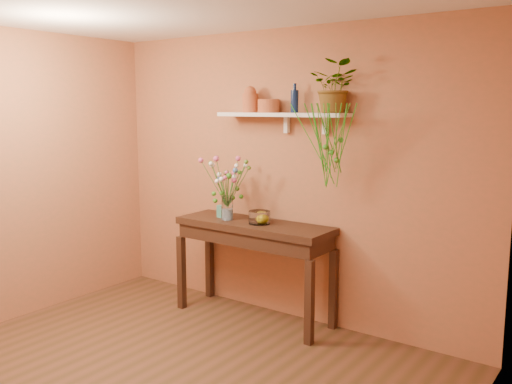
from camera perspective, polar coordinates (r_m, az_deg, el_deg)
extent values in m
cube|color=#B36541|center=(5.18, 2.92, 1.71)|extent=(4.00, 0.04, 2.70)
cube|color=#B36541|center=(2.53, 16.51, -6.20)|extent=(0.04, 4.00, 2.70)
cube|color=#3D2016|center=(5.13, -0.23, -3.49)|extent=(1.53, 0.49, 0.07)
cube|color=#3D2016|center=(5.15, -0.23, -4.56)|extent=(1.47, 0.45, 0.13)
cube|color=#3D2016|center=(5.56, -7.72, -8.24)|extent=(0.07, 0.07, 0.73)
cube|color=#3D2016|center=(4.72, 5.56, -11.35)|extent=(0.07, 0.07, 0.73)
cube|color=#3D2016|center=(5.86, -4.83, -7.29)|extent=(0.07, 0.07, 0.73)
cube|color=#3D2016|center=(5.07, 8.03, -9.94)|extent=(0.07, 0.07, 0.73)
cube|color=white|center=(5.00, 2.63, 8.01)|extent=(1.30, 0.24, 0.04)
cube|color=white|center=(5.09, 3.22, 6.98)|extent=(0.04, 0.05, 0.15)
cube|color=white|center=(4.88, 7.20, 6.85)|extent=(0.04, 0.05, 0.15)
cylinder|color=#B95436|center=(5.20, -0.60, 9.20)|extent=(0.18, 0.18, 0.17)
sphere|color=#B95436|center=(5.20, -0.61, 10.28)|extent=(0.12, 0.12, 0.12)
cylinder|color=#B95436|center=(5.10, 1.31, 8.91)|extent=(0.26, 0.26, 0.12)
cylinder|color=#0D1D41|center=(4.96, 4.02, 9.34)|extent=(0.07, 0.07, 0.20)
cylinder|color=#0D1D41|center=(4.96, 4.03, 10.83)|extent=(0.03, 0.03, 0.06)
imported|color=#38801D|center=(4.74, 8.23, 10.76)|extent=(0.45, 0.40, 0.44)
cylinder|color=#38801D|center=(4.54, 8.83, 6.38)|extent=(0.18, 0.06, 0.43)
cylinder|color=#208B17|center=(4.54, 8.12, 5.44)|extent=(0.03, 0.31, 0.58)
cylinder|color=#208B17|center=(4.58, 7.46, 4.68)|extent=(0.12, 0.19, 0.71)
cylinder|color=#38801D|center=(4.49, 8.31, 6.21)|extent=(0.11, 0.24, 0.46)
cylinder|color=#208B17|center=(4.55, 8.08, 4.85)|extent=(0.17, 0.09, 0.67)
cylinder|color=#208B17|center=(4.58, 7.13, 6.72)|extent=(0.04, 0.23, 0.38)
cylinder|color=#38801D|center=(4.58, 7.32, 5.48)|extent=(0.03, 0.29, 0.58)
cylinder|color=#208B17|center=(4.53, 9.37, 5.64)|extent=(0.26, 0.18, 0.55)
cylinder|color=#208B17|center=(4.53, 8.87, 4.68)|extent=(0.16, 0.16, 0.70)
cylinder|color=#38801D|center=(4.54, 8.80, 5.64)|extent=(0.18, 0.16, 0.55)
cylinder|color=#208B17|center=(4.58, 7.34, 5.52)|extent=(0.11, 0.17, 0.58)
cylinder|color=#208B17|center=(4.59, 6.46, 5.44)|extent=(0.04, 0.18, 0.59)
cylinder|color=#38801D|center=(4.63, 6.52, 4.76)|extent=(0.12, 0.10, 0.70)
cylinder|color=#208B17|center=(4.60, 6.59, 4.92)|extent=(0.18, 0.22, 0.68)
cylinder|color=#208B17|center=(4.63, 6.58, 5.50)|extent=(0.14, 0.07, 0.59)
cylinder|color=#38801D|center=(4.61, 6.80, 4.79)|extent=(0.01, 0.18, 0.70)
cylinder|color=#208B17|center=(4.72, 5.45, 5.73)|extent=(0.34, 0.07, 0.56)
cylinder|color=#208B17|center=(4.61, 7.40, 5.24)|extent=(0.04, 0.10, 0.62)
sphere|color=#38801D|center=(4.59, 7.82, 4.10)|extent=(0.05, 0.05, 0.05)
sphere|color=#38801D|center=(4.58, 8.78, 5.35)|extent=(0.05, 0.05, 0.05)
sphere|color=#38801D|center=(4.57, 7.20, 4.63)|extent=(0.05, 0.05, 0.05)
sphere|color=#38801D|center=(4.62, 8.33, 3.28)|extent=(0.05, 0.05, 0.05)
cylinder|color=white|center=(5.22, -2.99, -1.67)|extent=(0.11, 0.11, 0.23)
cylinder|color=silver|center=(5.23, -2.98, -2.30)|extent=(0.10, 0.10, 0.11)
cylinder|color=#386B28|center=(5.15, -3.52, -0.21)|extent=(0.03, 0.13, 0.26)
sphere|color=white|center=(5.10, -4.07, 1.13)|extent=(0.04, 0.04, 0.04)
cylinder|color=#386B28|center=(5.12, -3.30, -0.11)|extent=(0.05, 0.14, 0.29)
sphere|color=white|center=(5.04, -3.62, 1.35)|extent=(0.04, 0.04, 0.04)
cylinder|color=#386B28|center=(5.09, -3.11, -0.05)|extent=(0.11, 0.18, 0.31)
sphere|color=#D85086|center=(4.96, -3.23, 1.50)|extent=(0.04, 0.04, 0.04)
cylinder|color=#386B28|center=(5.15, -3.04, 0.23)|extent=(0.05, 0.07, 0.34)
sphere|color=#D85086|center=(5.09, -3.09, 2.03)|extent=(0.04, 0.04, 0.04)
cylinder|color=#386B28|center=(5.13, -2.91, 0.04)|extent=(0.10, 0.10, 0.31)
sphere|color=#38801D|center=(5.04, -2.82, 1.67)|extent=(0.05, 0.05, 0.05)
cylinder|color=#386B28|center=(5.13, -2.52, 0.57)|extent=(0.14, 0.04, 0.40)
sphere|color=white|center=(5.05, -2.03, 2.74)|extent=(0.04, 0.04, 0.04)
cylinder|color=#386B28|center=(5.15, -2.65, -0.17)|extent=(0.11, 0.04, 0.27)
sphere|color=#D85086|center=(5.08, -2.30, 1.22)|extent=(0.05, 0.05, 0.05)
cylinder|color=#386B28|center=(5.11, -2.02, 0.76)|extent=(0.23, 0.01, 0.44)
sphere|color=#528029|center=(5.02, -1.02, 3.14)|extent=(0.04, 0.04, 0.04)
cylinder|color=#386B28|center=(5.13, -1.88, 0.46)|extent=(0.23, 0.05, 0.38)
sphere|color=#528029|center=(5.06, -0.73, 2.51)|extent=(0.04, 0.04, 0.04)
cylinder|color=#386B28|center=(5.17, -2.57, 0.35)|extent=(0.08, 0.04, 0.35)
sphere|color=#4A70C8|center=(5.14, -2.15, 2.25)|extent=(0.05, 0.05, 0.05)
cylinder|color=#386B28|center=(5.18, -2.03, 0.62)|extent=(0.14, 0.12, 0.40)
sphere|color=white|center=(5.16, -1.07, 2.79)|extent=(0.04, 0.04, 0.04)
cylinder|color=#386B28|center=(5.20, -2.62, 0.00)|extent=(0.05, 0.06, 0.28)
sphere|color=white|center=(5.19, -2.26, 1.54)|extent=(0.05, 0.05, 0.05)
cylinder|color=#386B28|center=(5.21, -2.43, 0.98)|extent=(0.05, 0.12, 0.45)
sphere|color=#D85086|center=(5.21, -1.87, 3.49)|extent=(0.05, 0.05, 0.05)
cylinder|color=#386B28|center=(5.22, -2.65, 0.22)|extent=(0.02, 0.09, 0.31)
sphere|color=#D85086|center=(5.23, -2.31, 1.96)|extent=(0.05, 0.05, 0.05)
cylinder|color=#386B28|center=(5.26, -2.36, 0.28)|extent=(0.01, 0.19, 0.31)
sphere|color=#38801D|center=(5.31, -1.74, 2.06)|extent=(0.04, 0.04, 0.04)
cylinder|color=#386B28|center=(5.22, -2.94, 0.25)|extent=(0.04, 0.07, 0.32)
sphere|color=white|center=(5.24, -2.89, 2.02)|extent=(0.03, 0.03, 0.03)
cylinder|color=#386B28|center=(5.27, -3.25, -0.11)|extent=(0.14, 0.10, 0.24)
sphere|color=#D85086|center=(5.33, -3.50, 1.27)|extent=(0.03, 0.03, 0.03)
cylinder|color=#386B28|center=(5.22, -3.04, 0.25)|extent=(0.05, 0.05, 0.32)
sphere|color=#528029|center=(5.22, -3.10, 2.02)|extent=(0.05, 0.05, 0.05)
cylinder|color=#386B28|center=(5.25, -3.36, -0.05)|extent=(0.13, 0.06, 0.26)
sphere|color=#528029|center=(5.29, -3.72, 1.41)|extent=(0.04, 0.04, 0.04)
cylinder|color=#386B28|center=(5.23, -3.40, -0.04)|extent=(0.12, 0.03, 0.27)
sphere|color=#4A70C8|center=(5.25, -3.81, 1.44)|extent=(0.04, 0.04, 0.04)
cylinder|color=#386B28|center=(5.22, -3.78, 0.65)|extent=(0.17, 0.03, 0.39)
sphere|color=white|center=(5.24, -4.56, 2.82)|extent=(0.05, 0.05, 0.05)
cylinder|color=#386B28|center=(5.21, -3.41, 0.14)|extent=(0.09, 0.02, 0.30)
sphere|color=white|center=(5.21, -3.82, 1.81)|extent=(0.05, 0.05, 0.05)
cylinder|color=#386B28|center=(5.21, -4.36, 0.89)|extent=(0.23, 0.12, 0.44)
sphere|color=#D85086|center=(5.22, -5.74, 3.30)|extent=(0.05, 0.05, 0.05)
cylinder|color=#386B28|center=(5.18, -3.57, 0.95)|extent=(0.09, 0.07, 0.46)
sphere|color=#D85086|center=(5.15, -4.15, 3.46)|extent=(0.06, 0.06, 0.06)
cylinder|color=#386B28|center=(5.15, -3.83, 0.69)|extent=(0.09, 0.14, 0.42)
sphere|color=#38801D|center=(5.10, -4.70, 2.95)|extent=(0.05, 0.05, 0.05)
cylinder|color=#386B28|center=(5.14, -3.83, 0.68)|extent=(0.07, 0.16, 0.42)
sphere|color=white|center=(5.08, -4.70, 2.95)|extent=(0.04, 0.04, 0.04)
sphere|color=#38801D|center=(5.21, -4.39, -0.18)|extent=(0.04, 0.04, 0.04)
sphere|color=#38801D|center=(5.19, -4.25, -0.90)|extent=(0.04, 0.04, 0.04)
sphere|color=#38801D|center=(5.26, -1.56, -0.48)|extent=(0.04, 0.04, 0.04)
sphere|color=#38801D|center=(5.32, -2.40, -0.60)|extent=(0.04, 0.04, 0.04)
sphere|color=#38801D|center=(5.23, -1.96, 0.35)|extent=(0.04, 0.04, 0.04)
sphere|color=#38801D|center=(5.17, -3.58, -0.12)|extent=(0.04, 0.04, 0.04)
cylinder|color=white|center=(5.04, 0.36, -2.64)|extent=(0.20, 0.20, 0.12)
cylinder|color=white|center=(5.05, 0.36, -3.23)|extent=(0.19, 0.19, 0.01)
sphere|color=yellow|center=(5.04, 0.59, -2.77)|extent=(0.09, 0.09, 0.09)
cube|color=teal|center=(5.34, -3.71, -2.00)|extent=(0.06, 0.05, 0.12)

